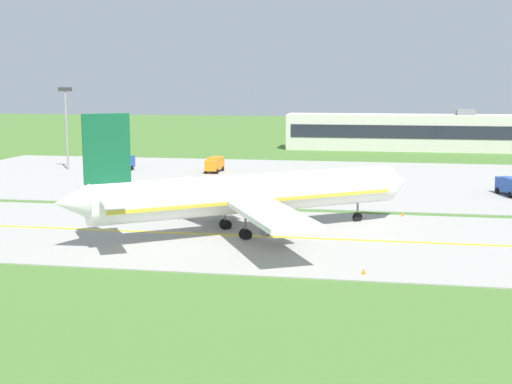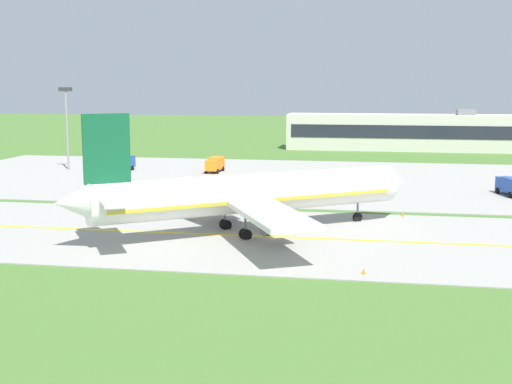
{
  "view_description": "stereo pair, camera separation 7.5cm",
  "coord_description": "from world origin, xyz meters",
  "views": [
    {
      "loc": [
        14.32,
        -66.42,
        15.54
      ],
      "look_at": [
        1.93,
        3.93,
        4.0
      ],
      "focal_mm": 47.7,
      "sensor_mm": 36.0,
      "label": 1
    },
    {
      "loc": [
        14.39,
        -66.4,
        15.54
      ],
      "look_at": [
        1.93,
        3.93,
        4.0
      ],
      "focal_mm": 47.7,
      "sensor_mm": 36.0,
      "label": 2
    }
  ],
  "objects": [
    {
      "name": "terminal_building",
      "position": [
        22.81,
        94.46,
        4.14
      ],
      "size": [
        57.91,
        9.14,
        9.44
      ],
      "color": "beige",
      "rests_on": "ground"
    },
    {
      "name": "taxiway_strip",
      "position": [
        0.0,
        0.0,
        0.05
      ],
      "size": [
        240.0,
        28.0,
        0.1
      ],
      "primitive_type": "cube",
      "color": "#9E9B93",
      "rests_on": "ground"
    },
    {
      "name": "ground_plane",
      "position": [
        0.0,
        0.0,
        0.0
      ],
      "size": [
        500.0,
        500.0,
        0.0
      ],
      "primitive_type": "plane",
      "color": "#47702D"
    },
    {
      "name": "apron_light_mast",
      "position": [
        -39.76,
        46.71,
        9.33
      ],
      "size": [
        2.4,
        0.5,
        14.7
      ],
      "color": "gray",
      "rests_on": "ground"
    },
    {
      "name": "service_truck_baggage",
      "position": [
        -13.17,
        48.06,
        1.53
      ],
      "size": [
        2.45,
        6.04,
        2.6
      ],
      "color": "orange",
      "rests_on": "ground"
    },
    {
      "name": "service_truck_fuel",
      "position": [
        -29.57,
        46.27,
        1.53
      ],
      "size": [
        3.23,
        6.28,
        2.6
      ],
      "color": "#264CA5",
      "rests_on": "ground"
    },
    {
      "name": "taxiway_centreline",
      "position": [
        0.0,
        0.0,
        0.11
      ],
      "size": [
        220.0,
        0.6,
        0.01
      ],
      "primitive_type": "cube",
      "color": "yellow",
      "rests_on": "taxiway_strip"
    },
    {
      "name": "apron_pad",
      "position": [
        10.0,
        42.0,
        0.05
      ],
      "size": [
        140.0,
        52.0,
        0.1
      ],
      "primitive_type": "cube",
      "color": "#9E9B93",
      "rests_on": "ground"
    },
    {
      "name": "traffic_cone_near_edge",
      "position": [
        17.7,
        13.16,
        0.3
      ],
      "size": [
        0.44,
        0.44,
        0.6
      ],
      "primitive_type": "cone",
      "color": "orange",
      "rests_on": "ground"
    },
    {
      "name": "service_truck_catering",
      "position": [
        33.0,
        30.72,
        1.53
      ],
      "size": [
        3.64,
        6.33,
        2.6
      ],
      "color": "#264CA5",
      "rests_on": "ground"
    },
    {
      "name": "traffic_cone_mid_edge",
      "position": [
        13.69,
        -12.12,
        0.3
      ],
      "size": [
        0.44,
        0.44,
        0.6
      ],
      "primitive_type": "cone",
      "color": "orange",
      "rests_on": "ground"
    },
    {
      "name": "airplane_lead",
      "position": [
        1.54,
        1.65,
        4.13
      ],
      "size": [
        34.38,
        28.79,
        12.7
      ],
      "color": "white",
      "rests_on": "ground"
    }
  ]
}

